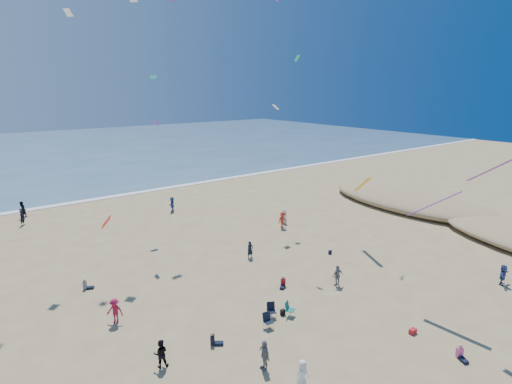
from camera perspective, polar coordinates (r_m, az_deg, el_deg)
ocean at (r=105.55m, az=-30.94°, el=4.69°), size 220.00×100.00×0.06m
surf_line at (r=56.93m, az=-24.85°, el=-1.44°), size 220.00×1.20×0.08m
standing_flyers at (r=34.53m, az=-5.90°, el=-8.69°), size 35.09×48.55×1.94m
seated_group at (r=25.13m, az=3.86°, el=-19.42°), size 15.39×27.67×0.84m
chair_cluster at (r=26.70m, az=3.00°, el=-16.96°), size 2.74×1.54×1.00m
white_tote at (r=27.08m, az=1.84°, el=-17.20°), size 0.35×0.20×0.40m
black_backpack at (r=27.45m, az=3.85°, el=-16.77°), size 0.30×0.22×0.38m
cooler at (r=27.41m, az=21.49°, el=-18.01°), size 0.45×0.30×0.30m
navy_bag at (r=36.89m, az=10.53°, el=-8.45°), size 0.28×0.18×0.34m
kites_aloft at (r=29.85m, az=4.80°, el=14.07°), size 41.15×42.55×30.34m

